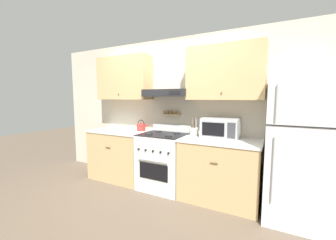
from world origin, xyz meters
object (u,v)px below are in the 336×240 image
Objects in this scene: stove_range at (163,161)px; refrigerator at (302,150)px; microwave at (221,128)px; utensil_crock at (194,131)px; tea_kettle at (141,127)px.

refrigerator is (1.94, -0.04, 0.43)m from stove_range.
stove_range is at bearing -170.42° from microwave.
utensil_crock is (0.49, 0.14, 0.52)m from stove_range.
refrigerator is at bearing -10.77° from microwave.
refrigerator is at bearing -6.99° from utensil_crock.
tea_kettle is 0.39× the size of microwave.
microwave is at bearing 169.23° from refrigerator.
refrigerator is 8.65× the size of tea_kettle.
stove_range is at bearing -164.46° from utensil_crock.
utensil_crock is at bearing -177.58° from microwave.
utensil_crock is at bearing 173.01° from refrigerator.
refrigerator is 1.06m from microwave.
refrigerator is 3.33× the size of microwave.
utensil_crock reaches higher than stove_range.
stove_range is 1.99m from refrigerator.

